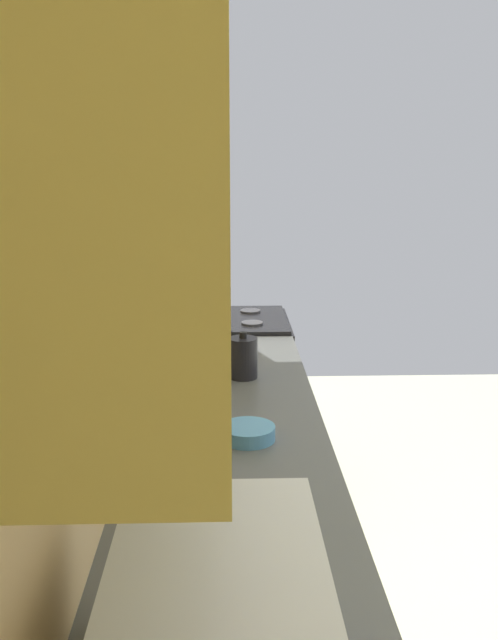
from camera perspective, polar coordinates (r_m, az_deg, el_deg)
The scene contains 6 objects.
wall_back at distance 2.03m, azimuth -12.03°, elevation 0.23°, with size 4.51×0.12×2.68m, color #F2C985.
upper_cabinets at distance 1.54m, azimuth -7.65°, elevation 14.74°, with size 2.13×0.30×0.60m.
oven_range at distance 3.86m, azimuth -1.54°, elevation -6.51°, with size 0.63×0.64×1.09m.
microwave at distance 1.21m, azimuth -2.36°, elevation -24.22°, with size 0.50×0.34×0.29m.
bowl at distance 2.23m, azimuth -0.09°, elevation -9.05°, with size 0.17×0.17×0.05m.
kettle at distance 2.80m, azimuth -0.49°, elevation -3.04°, with size 0.16×0.12×0.19m.
Camera 1 is at (-1.95, 1.24, 1.80)m, focal length 39.58 mm.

